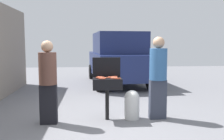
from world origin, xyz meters
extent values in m
plane|color=slate|center=(0.00, 0.00, 0.00)|extent=(24.00, 24.00, 0.00)
cylinder|color=black|center=(0.06, 0.10, 0.33)|extent=(0.08, 0.08, 0.66)
cube|color=black|center=(0.06, 0.10, 0.77)|extent=(0.60, 0.44, 0.22)
cube|color=black|center=(0.06, 0.32, 1.09)|extent=(0.60, 0.05, 0.42)
cylinder|color=#B74C33|center=(0.08, 0.08, 0.90)|extent=(0.13, 0.04, 0.03)
cylinder|color=#B74C33|center=(0.14, 0.19, 0.90)|extent=(0.13, 0.04, 0.03)
cylinder|color=#AD4228|center=(0.25, -0.06, 0.90)|extent=(0.13, 0.03, 0.03)
cylinder|color=#C6593D|center=(0.19, -0.02, 0.90)|extent=(0.13, 0.03, 0.03)
cylinder|color=#AD4228|center=(-0.05, -0.03, 0.90)|extent=(0.13, 0.03, 0.03)
cylinder|color=#C6593D|center=(0.19, 0.12, 0.90)|extent=(0.13, 0.03, 0.03)
cylinder|color=#C6593D|center=(-0.06, 0.19, 0.90)|extent=(0.13, 0.04, 0.03)
cylinder|color=#AD4228|center=(0.15, 0.16, 0.90)|extent=(0.13, 0.03, 0.03)
cylinder|color=#C6593D|center=(0.20, 0.08, 0.90)|extent=(0.13, 0.04, 0.03)
cylinder|color=#C6593D|center=(-0.03, 0.03, 0.90)|extent=(0.13, 0.03, 0.03)
cylinder|color=#AD4228|center=(-0.06, -0.06, 0.90)|extent=(0.13, 0.03, 0.03)
cylinder|color=#AD4228|center=(0.22, 0.24, 0.90)|extent=(0.13, 0.04, 0.03)
cylinder|color=#B74C33|center=(0.19, 0.04, 0.90)|extent=(0.13, 0.04, 0.03)
cylinder|color=#B74C33|center=(-0.08, 0.22, 0.90)|extent=(0.13, 0.03, 0.03)
cylinder|color=#AD4228|center=(-0.11, 0.12, 0.90)|extent=(0.13, 0.03, 0.03)
cylinder|color=#AD4228|center=(-0.11, 0.07, 0.90)|extent=(0.13, 0.03, 0.03)
cylinder|color=silver|center=(0.58, 0.11, 0.23)|extent=(0.32, 0.32, 0.46)
sphere|color=silver|center=(0.58, 0.11, 0.46)|extent=(0.31, 0.31, 0.31)
cube|color=black|center=(-1.13, -0.07, 0.40)|extent=(0.33, 0.18, 0.80)
cylinder|color=brown|center=(-1.13, -0.07, 1.11)|extent=(0.35, 0.35, 0.63)
sphere|color=tan|center=(-1.13, -0.07, 1.55)|extent=(0.23, 0.23, 0.23)
cube|color=#333847|center=(1.13, 0.09, 0.42)|extent=(0.35, 0.19, 0.84)
cylinder|color=#2D598C|center=(1.13, 0.09, 1.17)|extent=(0.37, 0.37, 0.66)
sphere|color=tan|center=(1.13, 0.09, 1.62)|extent=(0.24, 0.24, 0.24)
cube|color=navy|center=(0.79, 4.89, 0.77)|extent=(2.24, 4.54, 0.90)
cube|color=navy|center=(0.81, 4.69, 1.62)|extent=(1.96, 2.73, 0.80)
cylinder|color=black|center=(1.81, 3.43, 0.32)|extent=(0.27, 0.66, 0.64)
cylinder|color=black|center=(0.01, 3.28, 0.32)|extent=(0.27, 0.66, 0.64)
cylinder|color=black|center=(1.57, 6.50, 0.32)|extent=(0.27, 0.66, 0.64)
cylinder|color=black|center=(-0.23, 6.35, 0.32)|extent=(0.27, 0.66, 0.64)
camera|label=1|loc=(-0.29, -5.02, 1.60)|focal=39.97mm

